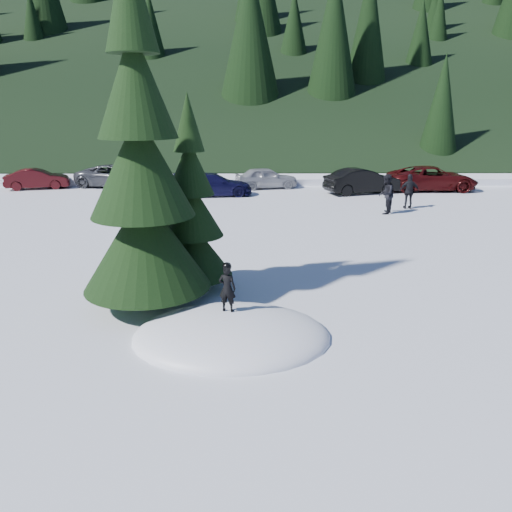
{
  "coord_description": "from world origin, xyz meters",
  "views": [
    {
      "loc": [
        0.46,
        -10.26,
        5.02
      ],
      "look_at": [
        0.57,
        2.7,
        1.1
      ],
      "focal_mm": 35.0,
      "sensor_mm": 36.0,
      "label": 1
    }
  ],
  "objects_px": {
    "car_6": "(432,178)",
    "child_skier": "(227,288)",
    "spruce_short": "(192,216)",
    "adult_0": "(386,194)",
    "car_3": "(213,185)",
    "car_1": "(37,179)",
    "car_5": "(362,181)",
    "adult_1": "(409,191)",
    "car_2": "(116,176)",
    "car_4": "(266,178)",
    "spruce_tall": "(141,179)"
  },
  "relations": [
    {
      "from": "spruce_tall",
      "to": "car_4",
      "type": "distance_m",
      "value": 19.82
    },
    {
      "from": "child_skier",
      "to": "adult_0",
      "type": "relative_size",
      "value": 0.58
    },
    {
      "from": "adult_0",
      "to": "car_5",
      "type": "bearing_deg",
      "value": -155.67
    },
    {
      "from": "child_skier",
      "to": "car_2",
      "type": "bearing_deg",
      "value": -53.67
    },
    {
      "from": "spruce_tall",
      "to": "car_2",
      "type": "distance_m",
      "value": 21.03
    },
    {
      "from": "car_2",
      "to": "car_4",
      "type": "relative_size",
      "value": 1.3
    },
    {
      "from": "car_3",
      "to": "car_5",
      "type": "height_order",
      "value": "car_5"
    },
    {
      "from": "spruce_tall",
      "to": "car_4",
      "type": "bearing_deg",
      "value": 79.56
    },
    {
      "from": "car_5",
      "to": "car_6",
      "type": "distance_m",
      "value": 4.66
    },
    {
      "from": "car_1",
      "to": "car_5",
      "type": "relative_size",
      "value": 0.85
    },
    {
      "from": "car_2",
      "to": "car_3",
      "type": "distance_m",
      "value": 7.24
    },
    {
      "from": "car_1",
      "to": "adult_0",
      "type": "bearing_deg",
      "value": -126.39
    },
    {
      "from": "adult_1",
      "to": "car_1",
      "type": "bearing_deg",
      "value": -14.7
    },
    {
      "from": "car_5",
      "to": "car_6",
      "type": "height_order",
      "value": "car_6"
    },
    {
      "from": "spruce_short",
      "to": "car_1",
      "type": "xyz_separation_m",
      "value": [
        -11.75,
        17.85,
        -1.48
      ]
    },
    {
      "from": "car_3",
      "to": "car_6",
      "type": "xyz_separation_m",
      "value": [
        13.31,
        1.8,
        0.09
      ]
    },
    {
      "from": "car_6",
      "to": "spruce_short",
      "type": "bearing_deg",
      "value": 143.1
    },
    {
      "from": "car_1",
      "to": "adult_1",
      "type": "bearing_deg",
      "value": -121.99
    },
    {
      "from": "car_4",
      "to": "car_5",
      "type": "height_order",
      "value": "car_5"
    },
    {
      "from": "adult_1",
      "to": "car_6",
      "type": "xyz_separation_m",
      "value": [
        3.13,
        5.64,
        -0.13
      ]
    },
    {
      "from": "adult_1",
      "to": "spruce_short",
      "type": "bearing_deg",
      "value": 52.03
    },
    {
      "from": "child_skier",
      "to": "car_2",
      "type": "height_order",
      "value": "child_skier"
    },
    {
      "from": "spruce_tall",
      "to": "car_5",
      "type": "distance_m",
      "value": 19.82
    },
    {
      "from": "spruce_short",
      "to": "adult_1",
      "type": "height_order",
      "value": "spruce_short"
    },
    {
      "from": "adult_1",
      "to": "car_2",
      "type": "height_order",
      "value": "adult_1"
    },
    {
      "from": "child_skier",
      "to": "car_2",
      "type": "relative_size",
      "value": 0.22
    },
    {
      "from": "car_4",
      "to": "car_2",
      "type": "bearing_deg",
      "value": 73.63
    },
    {
      "from": "child_skier",
      "to": "adult_0",
      "type": "xyz_separation_m",
      "value": [
        6.99,
        12.99,
        -0.08
      ]
    },
    {
      "from": "child_skier",
      "to": "car_1",
      "type": "relative_size",
      "value": 0.29
    },
    {
      "from": "car_2",
      "to": "car_6",
      "type": "relative_size",
      "value": 0.95
    },
    {
      "from": "adult_1",
      "to": "child_skier",
      "type": "bearing_deg",
      "value": 61.23
    },
    {
      "from": "car_6",
      "to": "car_3",
      "type": "bearing_deg",
      "value": 97.54
    },
    {
      "from": "child_skier",
      "to": "car_5",
      "type": "bearing_deg",
      "value": -95.16
    },
    {
      "from": "car_2",
      "to": "car_3",
      "type": "xyz_separation_m",
      "value": [
        6.43,
        -3.33,
        -0.05
      ]
    },
    {
      "from": "spruce_tall",
      "to": "car_5",
      "type": "height_order",
      "value": "spruce_tall"
    },
    {
      "from": "car_6",
      "to": "car_1",
      "type": "bearing_deg",
      "value": 87.98
    },
    {
      "from": "spruce_short",
      "to": "adult_0",
      "type": "relative_size",
      "value": 2.83
    },
    {
      "from": "spruce_tall",
      "to": "car_5",
      "type": "xyz_separation_m",
      "value": [
        9.21,
        17.36,
        -2.58
      ]
    },
    {
      "from": "adult_0",
      "to": "spruce_tall",
      "type": "bearing_deg",
      "value": -12.63
    },
    {
      "from": "child_skier",
      "to": "car_6",
      "type": "bearing_deg",
      "value": -104.76
    },
    {
      "from": "spruce_short",
      "to": "child_skier",
      "type": "bearing_deg",
      "value": -68.67
    },
    {
      "from": "car_1",
      "to": "car_2",
      "type": "bearing_deg",
      "value": -96.44
    },
    {
      "from": "spruce_short",
      "to": "child_skier",
      "type": "xyz_separation_m",
      "value": [
        1.1,
        -2.81,
        -1.08
      ]
    },
    {
      "from": "car_2",
      "to": "car_5",
      "type": "relative_size",
      "value": 1.13
    },
    {
      "from": "car_3",
      "to": "car_4",
      "type": "distance_m",
      "value": 4.12
    },
    {
      "from": "spruce_tall",
      "to": "child_skier",
      "type": "relative_size",
      "value": 7.85
    },
    {
      "from": "car_6",
      "to": "child_skier",
      "type": "bearing_deg",
      "value": 149.49
    },
    {
      "from": "adult_0",
      "to": "car_3",
      "type": "xyz_separation_m",
      "value": [
        -8.67,
        5.09,
        -0.3
      ]
    },
    {
      "from": "spruce_short",
      "to": "adult_0",
      "type": "height_order",
      "value": "spruce_short"
    },
    {
      "from": "spruce_tall",
      "to": "adult_1",
      "type": "bearing_deg",
      "value": 50.43
    }
  ]
}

